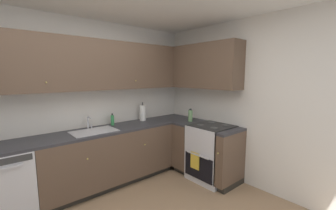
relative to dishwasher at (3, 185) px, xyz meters
The scene contains 15 objects.
wall_back 1.29m from the dishwasher, 19.48° to the left, with size 4.18×0.05×2.54m, color silver.
wall_right 3.43m from the dishwasher, 25.96° to the right, with size 0.05×3.61×2.54m, color silver.
dishwasher is the anchor object (origin of this frame).
lower_cabinets_back 1.33m from the dishwasher, ahead, with size 2.06×0.62×0.86m.
countertop_back 1.40m from the dishwasher, ahead, with size 3.26×0.60×0.04m, color #2D2D33.
lower_cabinets_right 2.76m from the dishwasher, 15.29° to the right, with size 0.62×1.07×0.86m.
countertop_right 2.79m from the dishwasher, 15.30° to the right, with size 0.60×1.07×0.03m.
oven_range 2.84m from the dishwasher, 19.09° to the right, with size 0.68×0.62×1.04m.
upper_cabinets_back 1.85m from the dishwasher, ahead, with size 2.94×0.34×0.74m.
upper_cabinets_right 3.18m from the dishwasher, ahead, with size 0.32×1.59×0.74m.
sink 1.18m from the dishwasher, ahead, with size 0.62×0.40×0.10m.
faucet 1.26m from the dishwasher, ahead, with size 0.07×0.16×0.19m.
soap_bottle 1.60m from the dishwasher, ahead, with size 0.05×0.05×0.19m.
paper_towel_roll 2.16m from the dishwasher, ahead, with size 0.11×0.11×0.34m.
oil_bottle 2.76m from the dishwasher, ahead, with size 0.08×0.08×0.22m.
Camera 1 is at (-1.00, -1.60, 1.70)m, focal length 23.23 mm.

